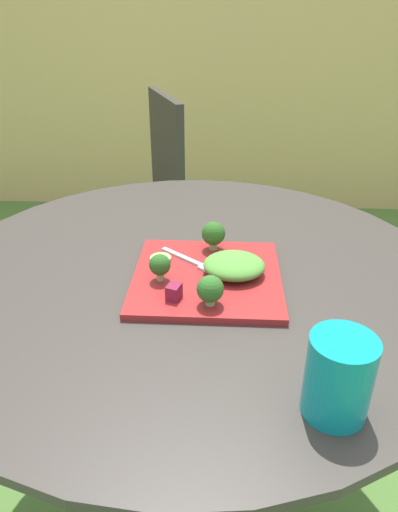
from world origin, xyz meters
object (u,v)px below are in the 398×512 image
Objects in this scene: salad_plate at (207,277)px; drinking_glass at (338,381)px; patio_chair at (142,189)px; fork at (195,263)px.

salad_plate is 2.43× the size of drinking_glass.
fork is at bearing -74.12° from patio_chair.
salad_plate is at bearing -73.36° from patio_chair.
salad_plate is at bearing 119.31° from drinking_glass.
drinking_glass is at bearing -60.69° from salad_plate.
patio_chair reaches higher than drinking_glass.
drinking_glass is at bearing -70.11° from patio_chair.
drinking_glass is (0.49, -1.37, 0.26)m from patio_chair.
fork is (0.28, -1.00, 0.22)m from patio_chair.
fork is (-0.03, 0.04, 0.01)m from salad_plate.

